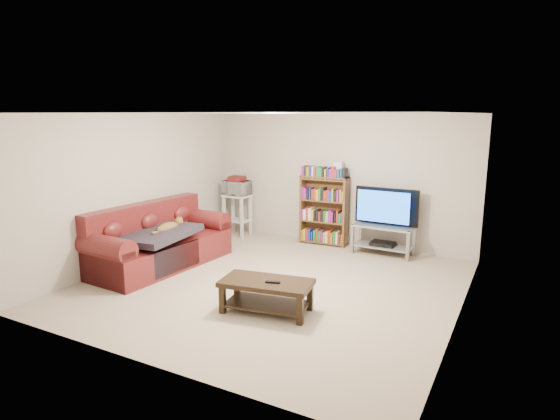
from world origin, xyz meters
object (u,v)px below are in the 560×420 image
Objects in this scene: sofa at (158,244)px; coffee_table at (267,290)px; tv_stand at (383,235)px; bookshelf at (324,209)px.

sofa reaches higher than coffee_table.
coffee_table is at bearing -98.86° from tv_stand.
tv_stand is 1.22m from bookshelf.
coffee_table is 3.25m from bookshelf.
sofa reaches higher than tv_stand.
tv_stand is at bearing -8.70° from bookshelf.
bookshelf is at bearing 175.32° from tv_stand.
coffee_table is 3.09m from tv_stand.
sofa is 2.28× the size of tv_stand.
tv_stand is at bearing 70.10° from coffee_table.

